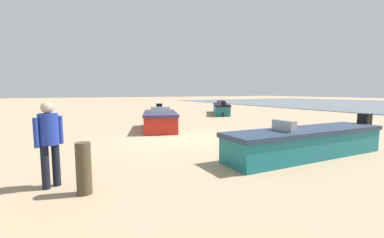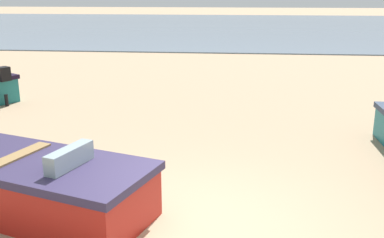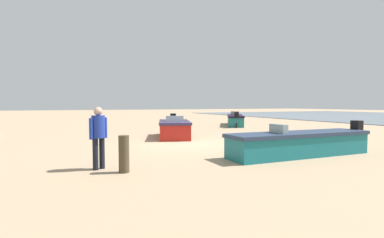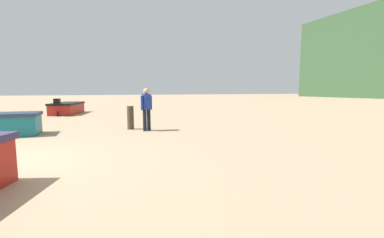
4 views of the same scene
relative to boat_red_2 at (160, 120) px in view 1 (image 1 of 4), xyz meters
name	(u,v)px [view 1 (image 1 of 4)]	position (x,y,z in m)	size (l,w,h in m)	color
ground_plane	(174,138)	(-2.30, 0.24, -0.44)	(160.00, 160.00, 0.00)	tan
boat_red_2	(160,120)	(0.00, 0.00, 0.00)	(3.76, 2.49, 1.17)	#B21F18
boat_teal_4	(221,109)	(6.06, -7.48, -0.02)	(5.08, 3.64, 1.14)	#1F7274
boat_teal_5	(307,142)	(-6.60, -1.95, -0.04)	(1.21, 5.42, 1.10)	#176B76
mooring_post_near_water	(84,168)	(-6.60, 3.77, 0.02)	(0.26, 0.26, 0.92)	#473C2A
beach_walker_foreground	(49,138)	(-5.97, 4.31, 0.51)	(0.46, 0.50, 1.62)	black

